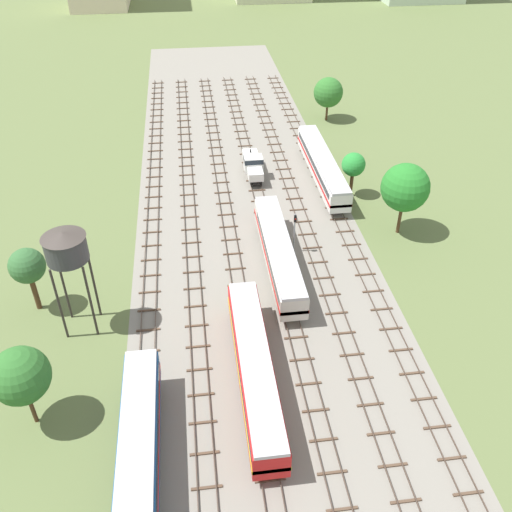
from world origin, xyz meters
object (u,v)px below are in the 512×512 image
(passenger_coach_right_midfar, at_px, (322,165))
(shunter_loco_centre_far, at_px, (253,164))
(diesel_railcar_centre_left_near, at_px, (255,367))
(signal_post_nearest, at_px, (295,228))
(water_tower, at_px, (66,248))
(passenger_coach_far_left_nearest, at_px, (138,474))
(diesel_railcar_centre_mid, at_px, (279,252))

(passenger_coach_right_midfar, bearing_deg, shunter_loco_centre_far, 163.99)
(diesel_railcar_centre_left_near, relative_size, signal_post_nearest, 3.84)
(diesel_railcar_centre_left_near, bearing_deg, water_tower, 147.80)
(diesel_railcar_centre_left_near, bearing_deg, signal_post_nearest, 70.04)
(passenger_coach_far_left_nearest, distance_m, water_tower, 21.64)
(passenger_coach_far_left_nearest, xyz_separation_m, water_tower, (-6.46, 19.40, 7.08))
(diesel_railcar_centre_left_near, bearing_deg, passenger_coach_right_midfar, 68.56)
(diesel_railcar_centre_mid, height_order, shunter_loco_centre_far, diesel_railcar_centre_mid)
(diesel_railcar_centre_mid, height_order, water_tower, water_tower)
(passenger_coach_far_left_nearest, relative_size, diesel_railcar_centre_mid, 1.07)
(passenger_coach_far_left_nearest, relative_size, water_tower, 1.93)
(passenger_coach_far_left_nearest, distance_m, diesel_railcar_centre_mid, 29.88)
(diesel_railcar_centre_mid, bearing_deg, passenger_coach_far_left_nearest, -119.36)
(water_tower, xyz_separation_m, signal_post_nearest, (23.56, 9.95, -6.30))
(shunter_loco_centre_far, distance_m, signal_post_nearest, 20.14)
(diesel_railcar_centre_left_near, xyz_separation_m, diesel_railcar_centre_mid, (4.88, 16.87, 0.00))
(diesel_railcar_centre_mid, height_order, passenger_coach_right_midfar, same)
(water_tower, bearing_deg, passenger_coach_right_midfar, 41.26)
(passenger_coach_right_midfar, distance_m, shunter_loco_centre_far, 10.18)
(passenger_coach_right_midfar, bearing_deg, signal_post_nearest, -113.14)
(diesel_railcar_centre_left_near, distance_m, diesel_railcar_centre_mid, 17.56)
(diesel_railcar_centre_mid, height_order, signal_post_nearest, signal_post_nearest)
(shunter_loco_centre_far, relative_size, water_tower, 0.74)
(shunter_loco_centre_far, relative_size, signal_post_nearest, 1.58)
(passenger_coach_far_left_nearest, bearing_deg, diesel_railcar_centre_left_near, 43.23)
(passenger_coach_far_left_nearest, bearing_deg, passenger_coach_right_midfar, 62.29)
(diesel_railcar_centre_left_near, distance_m, water_tower, 20.45)
(diesel_railcar_centre_mid, xyz_separation_m, shunter_loco_centre_far, (-0.00, 23.25, -0.59))
(diesel_railcar_centre_left_near, xyz_separation_m, water_tower, (-16.23, 10.22, 7.10))
(passenger_coach_right_midfar, relative_size, water_tower, 1.93)
(passenger_coach_far_left_nearest, distance_m, passenger_coach_right_midfar, 52.52)
(passenger_coach_right_midfar, relative_size, signal_post_nearest, 4.12)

